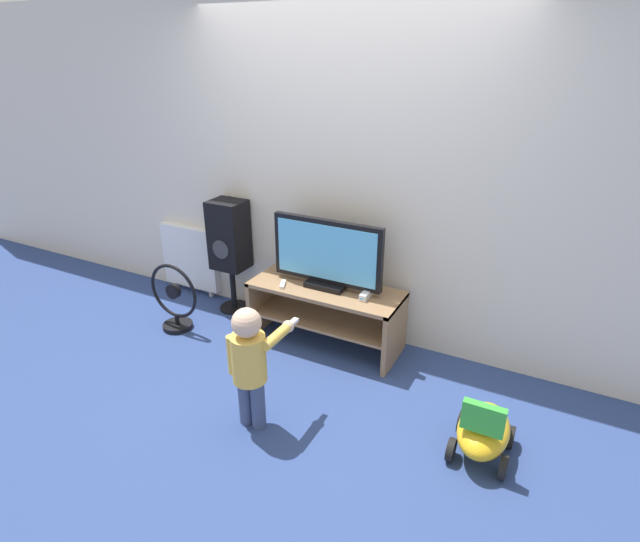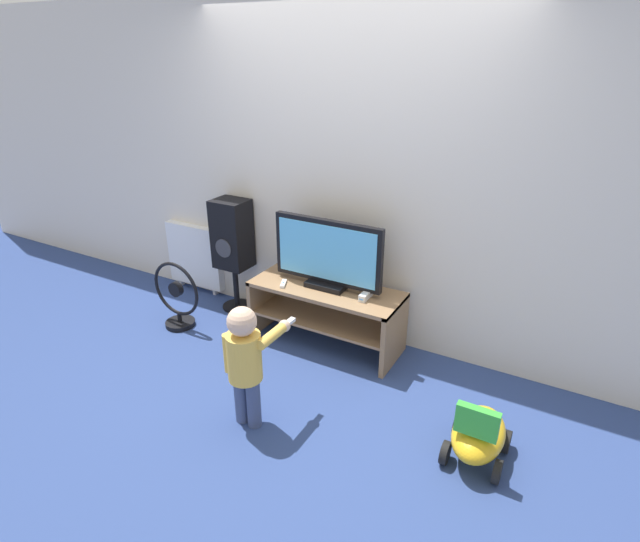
{
  "view_description": "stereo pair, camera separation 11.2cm",
  "coord_description": "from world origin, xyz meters",
  "px_view_note": "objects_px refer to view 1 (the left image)",
  "views": [
    {
      "loc": [
        1.57,
        -2.87,
        2.17
      ],
      "look_at": [
        0.0,
        0.14,
        0.67
      ],
      "focal_mm": 28.0,
      "sensor_mm": 36.0,
      "label": 1
    },
    {
      "loc": [
        1.67,
        -2.81,
        2.17
      ],
      "look_at": [
        0.0,
        0.14,
        0.67
      ],
      "focal_mm": 28.0,
      "sensor_mm": 36.0,
      "label": 2
    }
  ],
  "objects_px": {
    "game_console": "(366,295)",
    "radiator": "(191,257)",
    "child": "(250,358)",
    "speaker_tower": "(229,238)",
    "ride_on_toy": "(483,431)",
    "floor_fan": "(175,300)",
    "television": "(327,255)",
    "remote_primary": "(283,284)"
  },
  "relations": [
    {
      "from": "television",
      "to": "game_console",
      "type": "height_order",
      "value": "television"
    },
    {
      "from": "game_console",
      "to": "television",
      "type": "bearing_deg",
      "value": 173.56
    },
    {
      "from": "child",
      "to": "game_console",
      "type": "bearing_deg",
      "value": 73.48
    },
    {
      "from": "remote_primary",
      "to": "floor_fan",
      "type": "relative_size",
      "value": 0.23
    },
    {
      "from": "speaker_tower",
      "to": "radiator",
      "type": "xyz_separation_m",
      "value": [
        -0.57,
        0.11,
        -0.32
      ]
    },
    {
      "from": "game_console",
      "to": "remote_primary",
      "type": "distance_m",
      "value": 0.67
    },
    {
      "from": "television",
      "to": "speaker_tower",
      "type": "xyz_separation_m",
      "value": [
        -1.01,
        0.11,
        -0.08
      ]
    },
    {
      "from": "television",
      "to": "speaker_tower",
      "type": "distance_m",
      "value": 1.02
    },
    {
      "from": "game_console",
      "to": "speaker_tower",
      "type": "bearing_deg",
      "value": 173.55
    },
    {
      "from": "child",
      "to": "remote_primary",
      "type": "bearing_deg",
      "value": 110.27
    },
    {
      "from": "child",
      "to": "floor_fan",
      "type": "relative_size",
      "value": 1.4
    },
    {
      "from": "television",
      "to": "ride_on_toy",
      "type": "xyz_separation_m",
      "value": [
        1.36,
        -0.69,
        -0.59
      ]
    },
    {
      "from": "ride_on_toy",
      "to": "game_console",
      "type": "bearing_deg",
      "value": 147.48
    },
    {
      "from": "remote_primary",
      "to": "television",
      "type": "bearing_deg",
      "value": 24.99
    },
    {
      "from": "child",
      "to": "floor_fan",
      "type": "xyz_separation_m",
      "value": [
        -1.26,
        0.69,
        -0.22
      ]
    },
    {
      "from": "radiator",
      "to": "ride_on_toy",
      "type": "bearing_deg",
      "value": -17.18
    },
    {
      "from": "game_console",
      "to": "remote_primary",
      "type": "xyz_separation_m",
      "value": [
        -0.66,
        -0.11,
        -0.01
      ]
    },
    {
      "from": "ride_on_toy",
      "to": "radiator",
      "type": "bearing_deg",
      "value": 162.82
    },
    {
      "from": "remote_primary",
      "to": "child",
      "type": "distance_m",
      "value": 1.0
    },
    {
      "from": "child",
      "to": "floor_fan",
      "type": "bearing_deg",
      "value": 151.43
    },
    {
      "from": "floor_fan",
      "to": "radiator",
      "type": "bearing_deg",
      "value": 119.6
    },
    {
      "from": "television",
      "to": "child",
      "type": "relative_size",
      "value": 1.08
    },
    {
      "from": "television",
      "to": "floor_fan",
      "type": "height_order",
      "value": "television"
    },
    {
      "from": "remote_primary",
      "to": "floor_fan",
      "type": "height_order",
      "value": "floor_fan"
    },
    {
      "from": "game_console",
      "to": "radiator",
      "type": "bearing_deg",
      "value": 172.3
    },
    {
      "from": "remote_primary",
      "to": "speaker_tower",
      "type": "distance_m",
      "value": 0.76
    },
    {
      "from": "speaker_tower",
      "to": "radiator",
      "type": "distance_m",
      "value": 0.66
    },
    {
      "from": "remote_primary",
      "to": "ride_on_toy",
      "type": "distance_m",
      "value": 1.79
    },
    {
      "from": "ride_on_toy",
      "to": "radiator",
      "type": "relative_size",
      "value": 0.72
    },
    {
      "from": "child",
      "to": "speaker_tower",
      "type": "bearing_deg",
      "value": 131.03
    },
    {
      "from": "game_console",
      "to": "remote_primary",
      "type": "relative_size",
      "value": 1.17
    },
    {
      "from": "floor_fan",
      "to": "ride_on_toy",
      "type": "height_order",
      "value": "floor_fan"
    },
    {
      "from": "speaker_tower",
      "to": "radiator",
      "type": "relative_size",
      "value": 1.53
    },
    {
      "from": "remote_primary",
      "to": "ride_on_toy",
      "type": "xyz_separation_m",
      "value": [
        1.67,
        -0.54,
        -0.34
      ]
    },
    {
      "from": "speaker_tower",
      "to": "floor_fan",
      "type": "xyz_separation_m",
      "value": [
        -0.22,
        -0.51,
        -0.42
      ]
    },
    {
      "from": "television",
      "to": "floor_fan",
      "type": "bearing_deg",
      "value": -162.04
    },
    {
      "from": "child",
      "to": "television",
      "type": "bearing_deg",
      "value": 91.87
    },
    {
      "from": "television",
      "to": "radiator",
      "type": "height_order",
      "value": "television"
    },
    {
      "from": "ride_on_toy",
      "to": "radiator",
      "type": "distance_m",
      "value": 3.08
    },
    {
      "from": "remote_primary",
      "to": "floor_fan",
      "type": "xyz_separation_m",
      "value": [
        -0.91,
        -0.25,
        -0.24
      ]
    },
    {
      "from": "speaker_tower",
      "to": "floor_fan",
      "type": "bearing_deg",
      "value": -113.15
    },
    {
      "from": "game_console",
      "to": "child",
      "type": "xyz_separation_m",
      "value": [
        -0.31,
        -1.05,
        -0.03
      ]
    }
  ]
}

